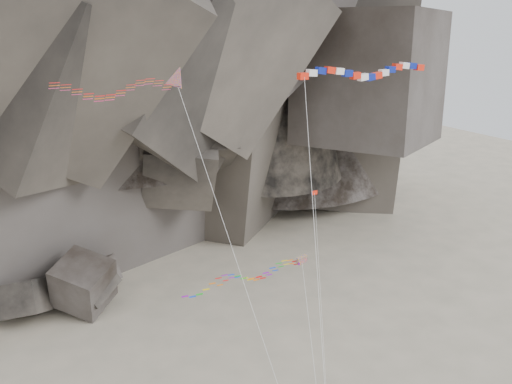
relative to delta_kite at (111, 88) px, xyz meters
name	(u,v)px	position (x,y,z in m)	size (l,w,h in m)	color
delta_kite	(111,88)	(0.00, 0.00, 0.00)	(13.46, 18.72, 32.15)	red
banner_kite	(365,74)	(19.42, -4.35, 0.52)	(17.04, 13.77, 32.02)	red
parafoil_kite	(241,277)	(9.43, -1.72, -16.31)	(12.10, 16.12, 15.40)	gold
pennant_kite	(319,270)	(14.10, -6.55, -14.68)	(7.34, 14.54, 21.56)	red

